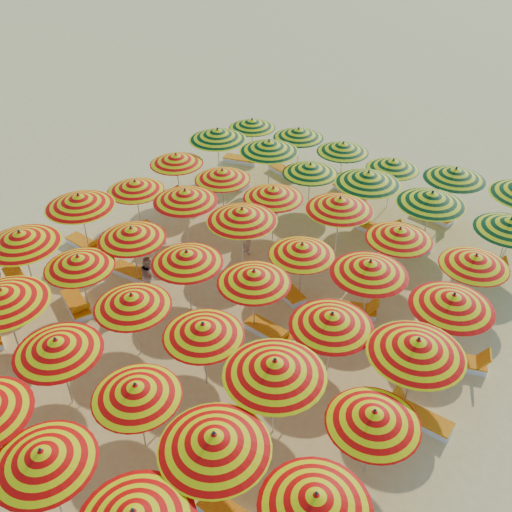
# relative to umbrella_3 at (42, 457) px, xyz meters

# --- Properties ---
(ground) EXTENTS (120.00, 120.00, 0.00)m
(ground) POSITION_rel_umbrella_3_xyz_m (-1.07, 8.83, -2.16)
(ground) COLOR #F3CE6C
(ground) RESTS_ON ground
(umbrella_3) EXTENTS (2.41, 2.41, 2.45)m
(umbrella_3) POSITION_rel_umbrella_3_xyz_m (0.00, 0.00, 0.00)
(umbrella_3) COLOR silver
(umbrella_3) RESTS_ON ground
(umbrella_7) EXTENTS (2.98, 2.98, 2.76)m
(umbrella_7) POSITION_rel_umbrella_3_xyz_m (-5.09, 2.58, 0.27)
(umbrella_7) COLOR silver
(umbrella_7) RESTS_ON ground
(umbrella_8) EXTENTS (3.00, 3.00, 2.50)m
(umbrella_8) POSITION_rel_umbrella_3_xyz_m (-2.44, 2.33, 0.04)
(umbrella_8) COLOR silver
(umbrella_8) RESTS_ON ground
(umbrella_9) EXTENTS (2.84, 2.84, 2.36)m
(umbrella_9) POSITION_rel_umbrella_3_xyz_m (0.24, 2.51, -0.08)
(umbrella_9) COLOR silver
(umbrella_9) RESTS_ON ground
(umbrella_10) EXTENTS (2.86, 2.86, 2.68)m
(umbrella_10) POSITION_rel_umbrella_3_xyz_m (2.83, 2.34, 0.20)
(umbrella_10) COLOR silver
(umbrella_10) RESTS_ON ground
(umbrella_11) EXTENTS (2.79, 2.79, 2.50)m
(umbrella_11) POSITION_rel_umbrella_3_xyz_m (5.27, 2.51, 0.04)
(umbrella_11) COLOR silver
(umbrella_11) RESTS_ON ground
(umbrella_12) EXTENTS (2.76, 2.76, 2.71)m
(umbrella_12) POSITION_rel_umbrella_3_xyz_m (-7.28, 4.76, 0.22)
(umbrella_12) COLOR silver
(umbrella_12) RESTS_ON ground
(umbrella_13) EXTENTS (2.97, 2.97, 2.39)m
(umbrella_13) POSITION_rel_umbrella_3_xyz_m (-5.05, 5.22, -0.06)
(umbrella_13) COLOR silver
(umbrella_13) RESTS_ON ground
(umbrella_14) EXTENTS (2.99, 2.99, 2.42)m
(umbrella_14) POSITION_rel_umbrella_3_xyz_m (-2.25, 4.83, -0.03)
(umbrella_14) COLOR silver
(umbrella_14) RESTS_ON ground
(umbrella_15) EXTENTS (2.71, 2.71, 2.41)m
(umbrella_15) POSITION_rel_umbrella_3_xyz_m (0.20, 5.09, -0.04)
(umbrella_15) COLOR silver
(umbrella_15) RESTS_ON ground
(umbrella_16) EXTENTS (2.82, 2.82, 2.76)m
(umbrella_16) POSITION_rel_umbrella_3_xyz_m (2.73, 4.81, 0.27)
(umbrella_16) COLOR silver
(umbrella_16) RESTS_ON ground
(umbrella_17) EXTENTS (2.45, 2.45, 2.38)m
(umbrella_17) POSITION_rel_umbrella_3_xyz_m (5.27, 5.12, -0.06)
(umbrella_17) COLOR silver
(umbrella_17) RESTS_ON ground
(umbrella_18) EXTENTS (2.94, 2.94, 2.69)m
(umbrella_18) POSITION_rel_umbrella_3_xyz_m (-7.67, 7.52, 0.21)
(umbrella_18) COLOR silver
(umbrella_18) RESTS_ON ground
(umbrella_19) EXTENTS (2.85, 2.85, 2.46)m
(umbrella_19) POSITION_rel_umbrella_3_xyz_m (-4.80, 7.30, 0.01)
(umbrella_19) COLOR silver
(umbrella_19) RESTS_ON ground
(umbrella_20) EXTENTS (2.48, 2.48, 2.47)m
(umbrella_20) POSITION_rel_umbrella_3_xyz_m (-2.35, 7.34, 0.02)
(umbrella_20) COLOR silver
(umbrella_20) RESTS_ON ground
(umbrella_21) EXTENTS (2.82, 2.82, 2.44)m
(umbrella_21) POSITION_rel_umbrella_3_xyz_m (-0.03, 7.77, -0.01)
(umbrella_21) COLOR silver
(umbrella_21) RESTS_ON ground
(umbrella_22) EXTENTS (2.87, 2.87, 2.52)m
(umbrella_22) POSITION_rel_umbrella_3_xyz_m (2.89, 7.37, 0.06)
(umbrella_22) COLOR silver
(umbrella_22) RESTS_ON ground
(umbrella_23) EXTENTS (3.34, 3.34, 2.72)m
(umbrella_23) POSITION_rel_umbrella_3_xyz_m (5.26, 7.56, 0.23)
(umbrella_23) COLOR silver
(umbrella_23) RESTS_ON ground
(umbrella_24) EXTENTS (2.93, 2.93, 2.37)m
(umbrella_24) POSITION_rel_umbrella_3_xyz_m (-7.25, 9.87, -0.07)
(umbrella_24) COLOR silver
(umbrella_24) RESTS_ON ground
(umbrella_25) EXTENTS (3.13, 3.13, 2.58)m
(umbrella_25) POSITION_rel_umbrella_3_xyz_m (-4.91, 10.17, 0.11)
(umbrella_25) COLOR silver
(umbrella_25) RESTS_ON ground
(umbrella_26) EXTENTS (3.08, 3.08, 2.67)m
(umbrella_26) POSITION_rel_umbrella_3_xyz_m (-2.31, 10.22, 0.19)
(umbrella_26) COLOR silver
(umbrella_26) RESTS_ON ground
(umbrella_27) EXTENTS (2.41, 2.41, 2.36)m
(umbrella_27) POSITION_rel_umbrella_3_xyz_m (0.33, 9.96, -0.08)
(umbrella_27) COLOR silver
(umbrella_27) RESTS_ON ground
(umbrella_28) EXTENTS (3.21, 3.21, 2.59)m
(umbrella_28) POSITION_rel_umbrella_3_xyz_m (2.69, 10.08, 0.12)
(umbrella_28) COLOR silver
(umbrella_28) RESTS_ON ground
(umbrella_29) EXTENTS (2.76, 2.76, 2.59)m
(umbrella_29) POSITION_rel_umbrella_3_xyz_m (5.33, 10.01, 0.12)
(umbrella_29) COLOR silver
(umbrella_29) RESTS_ON ground
(umbrella_30) EXTENTS (2.70, 2.70, 2.41)m
(umbrella_30) POSITION_rel_umbrella_3_xyz_m (-7.51, 12.53, -0.04)
(umbrella_30) COLOR silver
(umbrella_30) RESTS_ON ground
(umbrella_31) EXTENTS (2.57, 2.57, 2.40)m
(umbrella_31) POSITION_rel_umbrella_3_xyz_m (-5.04, 12.54, -0.05)
(umbrella_31) COLOR silver
(umbrella_31) RESTS_ON ground
(umbrella_32) EXTENTS (3.01, 3.01, 2.45)m
(umbrella_32) POSITION_rel_umbrella_3_xyz_m (-2.49, 12.44, -0.01)
(umbrella_32) COLOR silver
(umbrella_32) RESTS_ON ground
(umbrella_33) EXTENTS (2.69, 2.69, 2.66)m
(umbrella_33) POSITION_rel_umbrella_3_xyz_m (0.11, 12.89, 0.18)
(umbrella_33) COLOR silver
(umbrella_33) RESTS_ON ground
(umbrella_34) EXTENTS (3.02, 3.02, 2.43)m
(umbrella_34) POSITION_rel_umbrella_3_xyz_m (2.58, 12.61, -0.02)
(umbrella_34) COLOR silver
(umbrella_34) RESTS_ON ground
(umbrella_35) EXTENTS (2.55, 2.55, 2.37)m
(umbrella_35) POSITION_rel_umbrella_3_xyz_m (5.15, 12.63, -0.08)
(umbrella_35) COLOR silver
(umbrella_35) RESTS_ON ground
(umbrella_36) EXTENTS (2.87, 2.87, 2.75)m
(umbrella_36) POSITION_rel_umbrella_3_xyz_m (-7.25, 15.01, 0.26)
(umbrella_36) COLOR silver
(umbrella_36) RESTS_ON ground
(umbrella_37) EXTENTS (2.78, 2.78, 2.72)m
(umbrella_37) POSITION_rel_umbrella_3_xyz_m (-4.71, 15.38, 0.23)
(umbrella_37) COLOR silver
(umbrella_37) RESTS_ON ground
(umbrella_38) EXTENTS (3.04, 3.04, 2.43)m
(umbrella_38) POSITION_rel_umbrella_3_xyz_m (-2.41, 15.02, -0.02)
(umbrella_38) COLOR silver
(umbrella_38) RESTS_ON ground
(umbrella_39) EXTENTS (2.91, 2.91, 2.73)m
(umbrella_39) POSITION_rel_umbrella_3_xyz_m (0.08, 15.20, 0.24)
(umbrella_39) COLOR silver
(umbrella_39) RESTS_ON ground
(umbrella_40) EXTENTS (2.91, 2.91, 2.69)m
(umbrella_40) POSITION_rel_umbrella_3_xyz_m (2.66, 15.16, 0.21)
(umbrella_40) COLOR silver
(umbrella_40) RESTS_ON ground
(umbrella_41) EXTENTS (2.86, 2.86, 2.52)m
(umbrella_41) POSITION_rel_umbrella_3_xyz_m (5.48, 15.24, 0.06)
(umbrella_41) COLOR silver
(umbrella_41) RESTS_ON ground
(umbrella_42) EXTENTS (2.92, 2.92, 2.38)m
(umbrella_42) POSITION_rel_umbrella_3_xyz_m (-7.19, 17.56, -0.06)
(umbrella_42) COLOR silver
(umbrella_42) RESTS_ON ground
(umbrella_43) EXTENTS (3.08, 3.08, 2.47)m
(umbrella_43) POSITION_rel_umbrella_3_xyz_m (-4.68, 17.73, 0.01)
(umbrella_43) COLOR silver
(umbrella_43) RESTS_ON ground
(umbrella_44) EXTENTS (2.55, 2.55, 2.43)m
(umbrella_44) POSITION_rel_umbrella_3_xyz_m (-2.31, 17.62, -0.02)
(umbrella_44) COLOR silver
(umbrella_44) RESTS_ON ground
(umbrella_45) EXTENTS (2.92, 2.92, 2.35)m
(umbrella_45) POSITION_rel_umbrella_3_xyz_m (0.13, 17.48, -0.09)
(umbrella_45) COLOR silver
(umbrella_45) RESTS_ON ground
(umbrella_46) EXTENTS (2.55, 2.55, 2.60)m
(umbrella_46) POSITION_rel_umbrella_3_xyz_m (2.65, 17.72, 0.13)
(umbrella_46) COLOR silver
(umbrella_46) RESTS_ON ground
(lounger_1) EXTENTS (1.83, 1.16, 0.69)m
(lounger_1) POSITION_rel_umbrella_3_xyz_m (-1.73, 0.07, -2.01)
(lounger_1) COLOR white
(lounger_1) RESTS_ON ground
(lounger_6) EXTENTS (1.78, 0.74, 0.69)m
(lounger_6) POSITION_rel_umbrella_3_xyz_m (-7.88, 4.72, -2.01)
(lounger_6) COLOR white
(lounger_6) RESTS_ON ground
(lounger_7) EXTENTS (1.82, 1.21, 0.69)m
(lounger_7) POSITION_rel_umbrella_3_xyz_m (-5.55, 5.11, -2.01)
(lounger_7) COLOR white
(lounger_7) RESTS_ON ground
(lounger_8) EXTENTS (1.76, 0.67, 0.69)m
(lounger_8) POSITION_rel_umbrella_3_xyz_m (-8.17, 7.74, -2.01)
(lounger_8) COLOR white
(lounger_8) RESTS_ON ground
(lounger_9) EXTENTS (1.78, 0.74, 0.69)m
(lounger_9) POSITION_rel_umbrella_3_xyz_m (-5.30, 7.53, -2.01)
(lounger_9) COLOR white
(lounger_9) RESTS_ON ground
(lounger_10) EXTENTS (1.76, 0.67, 0.69)m
(lounger_10) POSITION_rel_umbrella_3_xyz_m (0.57, 7.86, -2.01)
(lounger_10) COLOR white
(lounger_10) RESTS_ON ground
(lounger_11) EXTENTS (1.73, 0.58, 0.69)m
(lounger_11) POSITION_rel_umbrella_3_xyz_m (5.76, 7.41, -2.01)
(lounger_11) COLOR white
(lounger_11) RESTS_ON ground
(lounger_12) EXTENTS (1.83, 1.14, 0.69)m
(lounger_12) POSITION_rel_umbrella_3_xyz_m (-6.65, 9.82, -2.01)
(lounger_12) COLOR white
(lounger_12) RESTS_ON ground
(lounger_13) EXTENTS (1.82, 1.22, 0.69)m
(lounger_13) POSITION_rel_umbrella_3_xyz_m (-0.26, 9.96, -2.01)
(lounger_13) COLOR white
(lounger_13) RESTS_ON ground
(lounger_14) EXTENTS (1.82, 1.22, 0.69)m
(lounger_14) POSITION_rel_umbrella_3_xyz_m (2.19, 10.35, -2.01)
(lounger_14) COLOR white
(lounger_14) RESTS_ON ground
(lounger_15) EXTENTS (1.83, 1.14, 0.69)m
(lounger_15) POSITION_rel_umbrella_3_xyz_m (5.92, 10.07, -2.01)
(lounger_15) COLOR white
(lounger_15) RESTS_ON ground
(lounger_16) EXTENTS (1.75, 0.65, 0.69)m
(lounger_16) POSITION_rel_umbrella_3_xyz_m (-7.01, 12.54, -2.01)
(lounger_16) COLOR white
(lounger_16) RESTS_ON ground
(lounger_17) EXTENTS (1.82, 1.18, 0.69)m
(lounger_17) POSITION_rel_umbrella_3_xyz_m (1.98, 12.79, -2.01)
(lounger_17) COLOR white
(lounger_17) RESTS_ON ground
(lounger_18) EXTENTS (1.74, 0.61, 0.69)m
(lounger_18) POSITION_rel_umbrella_3_xyz_m (-6.65, 15.20, -2.01)
(lounger_18) COLOR white
(lounger_18) RESTS_ON ground
(lounger_19) EXTENTS (1.80, 0.82, 0.69)m
(lounger_19) POSITION_rel_umbrella_3_xyz_m (0.58, 15.34, -2.01)
(lounger_19) COLOR white
(lounger_19) RESTS_ON ground
(lounger_20) EXTENTS (1.83, 1.08, 0.69)m
(lounger_20) POSITION_rel_umbrella_3_xyz_m (2.07, 15.35, -2.01)
(lounger_20) COLOR white
(lounger_20) RESTS_ON ground
(lounger_21) EXTENTS (1.82, 1.24, 0.69)m
(lounger_21) POSITION_rel_umbrella_3_xyz_m (4.97, 15.13, -2.01)
(lounger_21) COLOR white
(lounger_21) RESTS_ON ground
(lounger_22) EXTENTS (1.82, 1.03, 0.69)m
(lounger_22) POSITION_rel_umbrella_3_xyz_m (-7.69, 17.34, -2.01)
(lounger_22) COLOR white
(lounger_22) RESTS_ON ground
(lounger_23) EXTENTS (1.83, 1.05, 0.69)m
(lounger_23) POSITION_rel_umbrella_3_xyz_m (-5.18, 17.51, -2.01)
(lounger_23) COLOR white
(lounger_23) RESTS_ON ground
(lounger_24) EXTENTS (1.81, 0.92, 0.69)m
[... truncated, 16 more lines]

